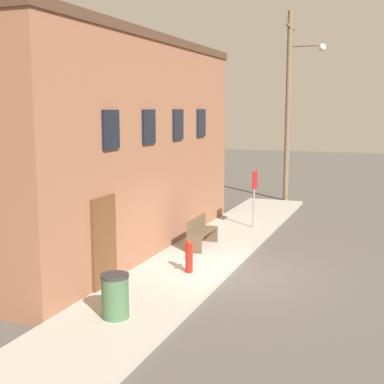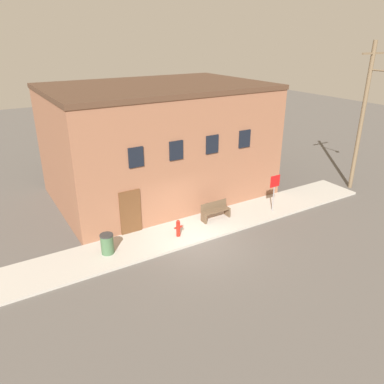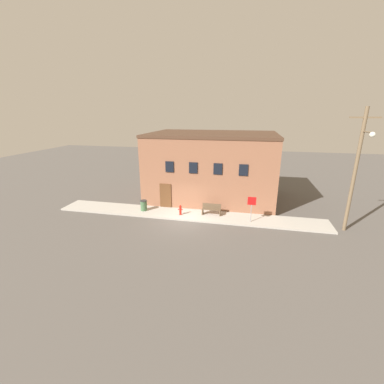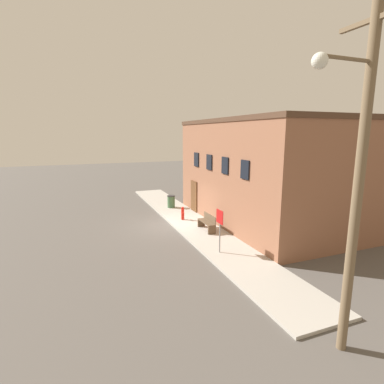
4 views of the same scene
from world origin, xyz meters
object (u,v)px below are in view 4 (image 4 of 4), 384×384
(fire_hydrant, at_px, (183,213))
(bench, at_px, (207,222))
(stop_sign, at_px, (220,223))
(utility_pole, at_px, (357,172))
(trash_bin, at_px, (171,201))

(fire_hydrant, relative_size, bench, 0.54)
(stop_sign, relative_size, bench, 1.31)
(fire_hydrant, height_order, utility_pole, utility_pole)
(bench, xyz_separation_m, trash_bin, (-5.66, -0.29, 0.01))
(stop_sign, distance_m, trash_bin, 8.80)
(bench, distance_m, trash_bin, 5.67)
(bench, relative_size, trash_bin, 1.70)
(bench, bearing_deg, utility_pole, -4.29)
(fire_hydrant, xyz_separation_m, utility_pole, (11.99, -0.14, 3.99))
(trash_bin, relative_size, utility_pole, 0.11)
(stop_sign, xyz_separation_m, bench, (-3.07, 0.81, -0.92))
(fire_hydrant, height_order, stop_sign, stop_sign)
(fire_hydrant, xyz_separation_m, trash_bin, (-3.24, 0.28, 0.03))
(fire_hydrant, bearing_deg, trash_bin, 175.01)
(bench, bearing_deg, trash_bin, -177.06)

